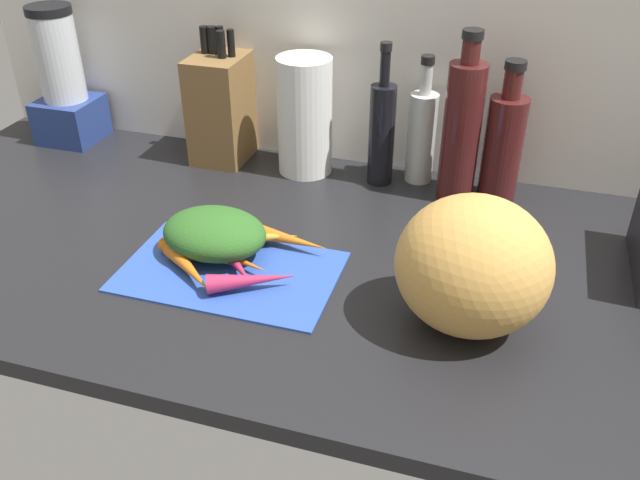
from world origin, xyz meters
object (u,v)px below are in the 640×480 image
cutting_board (230,271)px  bottle_0 (382,131)px  carrot_5 (237,259)px  paper_towel_roll (305,116)px  bottle_1 (422,134)px  carrot_3 (223,231)px  carrot_8 (256,238)px  blender_appliance (64,84)px  carrot_0 (218,234)px  bottle_2 (462,130)px  knife_block (223,106)px  carrot_2 (235,263)px  carrot_6 (189,269)px  winter_squash (473,266)px  carrot_1 (252,280)px  carrot_7 (289,240)px  bottle_3 (503,145)px  carrot_4 (197,254)px

cutting_board → bottle_0: (16.39, 39.80, 10.74)cm
carrot_5 → paper_towel_roll: paper_towel_roll is taller
bottle_1 → carrot_3: bearing=-129.6°
carrot_8 → blender_appliance: bearing=151.3°
carrot_0 → carrot_8: bearing=0.4°
cutting_board → carrot_0: bearing=125.6°
paper_towel_roll → bottle_2: bearing=-4.8°
carrot_3 → bottle_2: bottle_2 is taller
carrot_0 → knife_block: size_ratio=0.55×
carrot_5 → bottle_0: (15.53, 38.54, 9.14)cm
carrot_2 → carrot_3: 10.27cm
knife_block → bottle_1: bearing=1.2°
carrot_5 → carrot_6: 8.02cm
carrot_0 → bottle_0: (21.88, 32.14, 9.20)cm
paper_towel_roll → bottle_2: size_ratio=0.74×
winter_squash → bottle_2: bearing=99.8°
carrot_1 → knife_block: 53.24cm
cutting_board → bottle_1: (23.91, 43.09, 9.75)cm
carrot_7 → bottle_3: size_ratio=0.49×
carrot_7 → bottle_2: (24.87, 28.28, 12.11)cm
carrot_4 → blender_appliance: 65.22cm
paper_towel_roll → bottle_2: 32.29cm
carrot_7 → carrot_5: bearing=-128.4°
bottle_1 → carrot_4: bearing=-125.5°
carrot_7 → bottle_0: bearing=73.3°
carrot_7 → winter_squash: 34.68cm
carrot_1 → carrot_4: 12.90cm
winter_squash → carrot_7: bearing=160.4°
carrot_5 → bottle_0: bottle_0 is taller
carrot_3 → paper_towel_roll: size_ratio=0.51×
cutting_board → bottle_2: bottle_2 is taller
bottle_0 → bottle_1: (7.52, 3.29, -0.99)cm
blender_appliance → paper_towel_roll: size_ratio=1.25×
carrot_0 → carrot_2: size_ratio=1.11×
carrot_4 → bottle_0: size_ratio=0.50×
carrot_3 → carrot_4: carrot_3 is taller
carrot_7 → paper_towel_roll: (-7.23, 30.99, 9.98)cm
carrot_2 → carrot_7: same height
carrot_2 → carrot_7: 11.15cm
carrot_5 → bottle_1: (23.05, 41.83, 8.14)cm
blender_appliance → bottle_3: 97.23cm
carrot_3 → paper_towel_roll: (4.87, 31.96, 9.91)cm
carrot_3 → winter_squash: bearing=-13.3°
bottle_2 → bottle_3: size_ratio=1.19×
carrot_4 → carrot_7: carrot_7 is taller
carrot_3 → carrot_8: carrot_8 is taller
cutting_board → carrot_1: 7.26cm
bottle_0 → bottle_3: (23.69, -0.19, 0.24)cm
carrot_6 → carrot_3: bearing=88.2°
carrot_0 → carrot_4: size_ratio=1.07×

